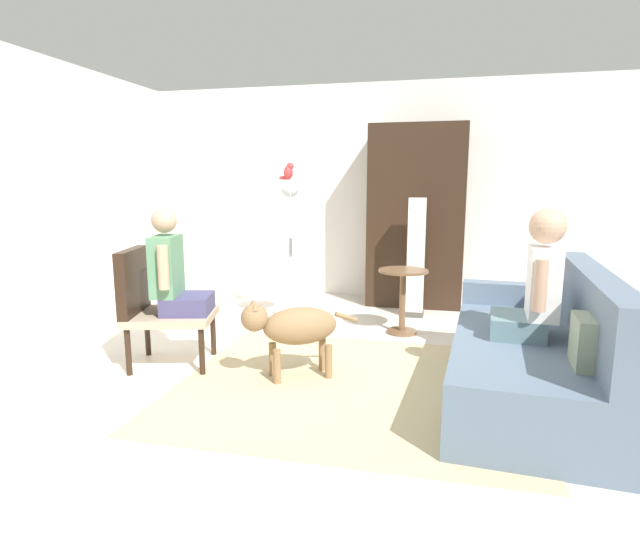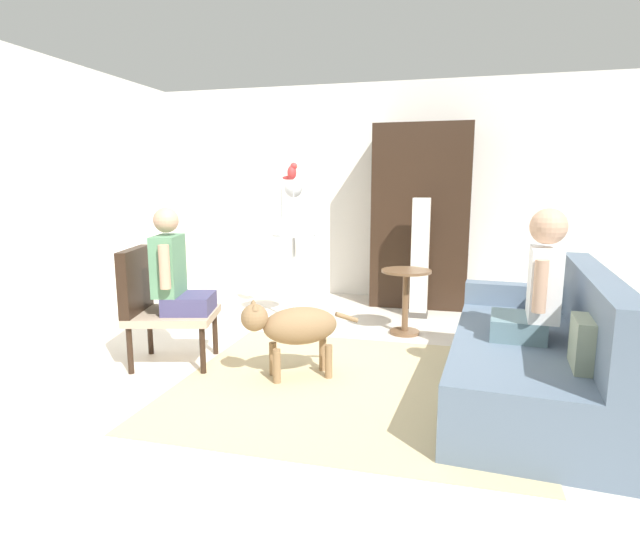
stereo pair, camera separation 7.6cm
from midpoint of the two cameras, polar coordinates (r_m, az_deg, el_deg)
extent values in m
plane|color=beige|center=(3.96, 2.39, -10.66)|extent=(7.29, 7.29, 0.00)
cube|color=silver|center=(6.62, 8.02, 9.32)|extent=(6.67, 0.12, 2.63)
cube|color=silver|center=(5.51, -30.32, 7.86)|extent=(0.12, 6.39, 2.63)
cube|color=#C6B284|center=(3.78, 4.03, -11.64)|extent=(2.43, 2.20, 0.01)
cube|color=slate|center=(3.76, 22.28, -9.18)|extent=(1.08, 2.14, 0.42)
cube|color=slate|center=(3.69, 28.53, -2.96)|extent=(0.34, 2.08, 0.45)
cube|color=slate|center=(4.60, 21.95, -1.77)|extent=(0.94, 0.25, 0.18)
cube|color=gray|center=(3.19, 27.54, -6.38)|extent=(0.12, 0.33, 0.28)
cylinder|color=black|center=(4.46, -11.00, -5.95)|extent=(0.04, 0.04, 0.36)
cylinder|color=black|center=(4.03, -12.27, -7.80)|extent=(0.04, 0.04, 0.36)
cylinder|color=black|center=(4.60, -17.76, -5.78)|extent=(0.04, 0.04, 0.36)
cylinder|color=black|center=(4.18, -19.70, -7.52)|extent=(0.04, 0.04, 0.36)
cube|color=tan|center=(4.25, -15.33, -3.99)|extent=(0.77, 0.71, 0.06)
cube|color=black|center=(4.28, -19.19, -0.26)|extent=(0.22, 0.57, 0.50)
cube|color=slate|center=(3.68, 21.48, -4.97)|extent=(0.37, 0.44, 0.14)
cube|color=white|center=(3.62, 24.00, -0.52)|extent=(0.21, 0.43, 0.46)
sphere|color=tan|center=(3.58, 24.42, 5.18)|extent=(0.23, 0.23, 0.23)
cylinder|color=tan|center=(3.37, 23.69, -0.85)|extent=(0.08, 0.08, 0.32)
cylinder|color=tan|center=(3.86, 23.15, 0.50)|extent=(0.08, 0.08, 0.32)
cube|color=#43406A|center=(4.20, -13.68, -2.70)|extent=(0.45, 0.47, 0.14)
cube|color=#598C66|center=(4.18, -15.86, 1.37)|extent=(0.27, 0.42, 0.46)
sphere|color=tan|center=(4.14, -16.09, 6.13)|extent=(0.19, 0.19, 0.19)
cylinder|color=tan|center=(4.39, -14.55, 2.15)|extent=(0.08, 0.08, 0.32)
cylinder|color=tan|center=(3.94, -16.23, 1.17)|extent=(0.08, 0.08, 0.32)
cylinder|color=brown|center=(4.95, 9.92, 0.75)|extent=(0.47, 0.47, 0.02)
cylinder|color=brown|center=(5.01, 9.81, -2.76)|extent=(0.06, 0.06, 0.60)
cylinder|color=brown|center=(5.08, 9.71, -5.89)|extent=(0.28, 0.28, 0.03)
ellipsoid|color=olive|center=(3.81, -1.61, -5.27)|extent=(0.62, 0.51, 0.28)
sphere|color=olive|center=(3.73, -6.65, -4.36)|extent=(0.20, 0.20, 0.20)
cone|color=olive|center=(3.66, -6.57, -3.06)|extent=(0.06, 0.06, 0.06)
cone|color=olive|center=(3.75, -6.79, -2.73)|extent=(0.06, 0.06, 0.06)
cylinder|color=olive|center=(3.90, 3.50, -4.34)|extent=(0.18, 0.12, 0.10)
cylinder|color=olive|center=(3.78, -4.19, -9.68)|extent=(0.06, 0.06, 0.25)
cylinder|color=olive|center=(3.93, -4.65, -8.87)|extent=(0.06, 0.06, 0.25)
cylinder|color=olive|center=(3.86, 1.52, -9.20)|extent=(0.06, 0.06, 0.25)
cylinder|color=olive|center=(4.01, 0.85, -8.44)|extent=(0.06, 0.06, 0.25)
cylinder|color=silver|center=(5.47, -2.44, -4.56)|extent=(0.36, 0.36, 0.03)
cylinder|color=silver|center=(5.38, -2.47, -0.09)|extent=(0.04, 0.04, 0.90)
cylinder|color=silver|center=(5.31, -2.51, 4.77)|extent=(0.45, 0.45, 0.02)
cylinder|color=silver|center=(5.24, -0.28, 7.31)|extent=(0.01, 0.01, 0.46)
cylinder|color=silver|center=(5.37, -0.36, 7.38)|extent=(0.01, 0.01, 0.46)
cylinder|color=silver|center=(5.47, -1.23, 7.44)|extent=(0.01, 0.01, 0.46)
cylinder|color=silver|center=(5.51, -2.56, 7.45)|extent=(0.01, 0.01, 0.46)
cylinder|color=silver|center=(5.47, -3.88, 7.41)|extent=(0.01, 0.01, 0.46)
cylinder|color=silver|center=(5.36, -4.72, 7.35)|extent=(0.01, 0.01, 0.46)
cylinder|color=silver|center=(5.23, -4.75, 7.27)|extent=(0.01, 0.01, 0.46)
cylinder|color=silver|center=(5.12, -3.91, 7.22)|extent=(0.01, 0.01, 0.46)
cylinder|color=silver|center=(5.08, -2.49, 7.21)|extent=(0.01, 0.01, 0.46)
cylinder|color=silver|center=(5.13, -1.09, 7.25)|extent=(0.01, 0.01, 0.46)
sphere|color=silver|center=(5.29, -2.55, 9.80)|extent=(0.18, 0.18, 0.18)
ellipsoid|color=red|center=(5.29, -2.70, 11.52)|extent=(0.09, 0.10, 0.14)
sphere|color=red|center=(5.29, -2.50, 12.20)|extent=(0.07, 0.07, 0.07)
cone|color=#D8BF4C|center=(5.28, -2.12, 12.21)|extent=(0.03, 0.02, 0.02)
ellipsoid|color=red|center=(5.30, -3.12, 10.97)|extent=(0.12, 0.03, 0.04)
cube|color=#4C4742|center=(5.75, 11.11, -3.85)|extent=(0.20, 0.20, 0.06)
cube|color=white|center=(5.63, 11.34, 2.45)|extent=(0.18, 0.18, 1.22)
cube|color=black|center=(6.18, 11.39, 6.61)|extent=(1.09, 0.56, 2.08)
camera|label=1|loc=(0.04, -89.41, 0.11)|focal=29.06mm
camera|label=2|loc=(0.04, 90.59, -0.11)|focal=29.06mm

